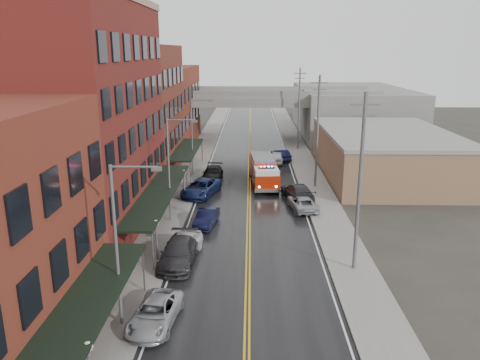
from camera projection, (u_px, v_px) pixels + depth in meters
name	position (u px, v px, depth m)	size (l,w,h in m)	color
road	(249.00, 201.00, 46.45)	(11.00, 160.00, 0.02)	black
sidewalk_left	(176.00, 199.00, 46.60)	(3.00, 160.00, 0.15)	slate
sidewalk_right	(323.00, 201.00, 46.27)	(3.00, 160.00, 0.15)	slate
curb_left	(192.00, 200.00, 46.56)	(0.30, 160.00, 0.15)	gray
curb_right	(306.00, 200.00, 46.31)	(0.30, 160.00, 0.15)	gray
brick_building_b	(84.00, 120.00, 37.60)	(9.00, 20.00, 18.00)	#5D1A18
brick_building_c	(137.00, 111.00, 54.85)	(9.00, 15.00, 15.00)	#5D211C
brick_building_far	(164.00, 107.00, 72.11)	(9.00, 20.00, 12.00)	maroon
tan_building	(385.00, 155.00, 55.05)	(14.00, 22.00, 5.00)	#886849
right_far_block	(351.00, 111.00, 83.50)	(18.00, 30.00, 8.00)	slate
awning_0	(78.00, 317.00, 20.78)	(2.60, 16.00, 3.09)	black
awning_1	(159.00, 192.00, 39.08)	(2.60, 18.00, 3.09)	black
awning_2	(187.00, 149.00, 55.93)	(2.60, 13.00, 3.09)	black
globe_lamp_0	(89.00, 359.00, 19.01)	(0.44, 0.44, 3.12)	#59595B
globe_lamp_1	(156.00, 231.00, 32.49)	(0.44, 0.44, 3.12)	#59595B
globe_lamp_2	(184.00, 178.00, 45.98)	(0.44, 0.44, 3.12)	#59595B
street_lamp_0	(120.00, 237.00, 24.02)	(2.64, 0.22, 9.00)	#59595B
street_lamp_1	(171.00, 164.00, 39.43)	(2.64, 0.22, 9.00)	#59595B
street_lamp_2	(194.00, 132.00, 54.84)	(2.64, 0.22, 9.00)	#59595B
utility_pole_0	(360.00, 181.00, 30.15)	(1.80, 0.24, 12.00)	#59595B
utility_pole_1	(318.00, 130.00, 49.41)	(1.80, 0.24, 12.00)	#59595B
utility_pole_2	(299.00, 107.00, 68.67)	(1.80, 0.24, 12.00)	#59595B
overpass	(250.00, 104.00, 75.66)	(40.00, 10.00, 7.50)	slate
fire_truck	(264.00, 171.00, 51.45)	(3.82, 8.39, 2.99)	#A61F07
parked_car_left_2	(155.00, 313.00, 25.37)	(2.22, 4.81, 1.34)	#A3A7AB
parked_car_left_3	(178.00, 253.00, 32.57)	(2.31, 5.69, 1.65)	#2A2A2D
parked_car_left_4	(182.00, 246.00, 33.62)	(1.97, 4.89, 1.67)	silver
parked_car_left_5	(206.00, 218.00, 39.75)	(1.46, 4.18, 1.38)	black
parked_car_left_6	(201.00, 188.00, 47.86)	(2.73, 5.93, 1.65)	#14214D
parked_car_left_7	(212.00, 173.00, 53.73)	(2.13, 5.24, 1.52)	black
parked_car_right_0	(302.00, 203.00, 43.66)	(2.22, 4.81, 1.34)	#95979C
parked_car_right_1	(298.00, 192.00, 46.57)	(2.30, 5.67, 1.64)	#252628
parked_car_right_2	(277.00, 157.00, 61.76)	(1.85, 4.60, 1.57)	white
parked_car_right_3	(281.00, 155.00, 63.30)	(1.58, 4.53, 1.49)	black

